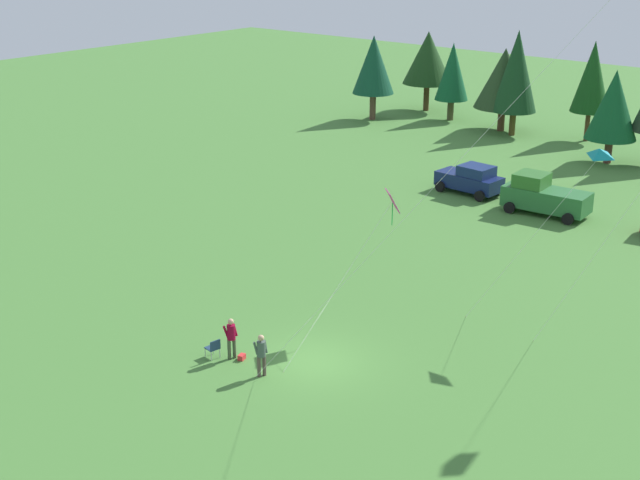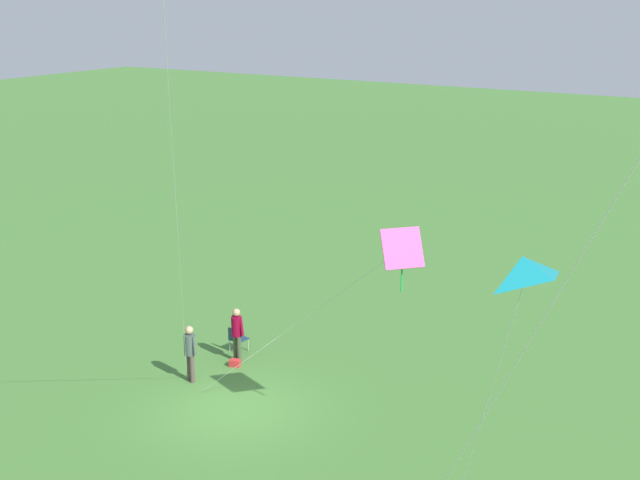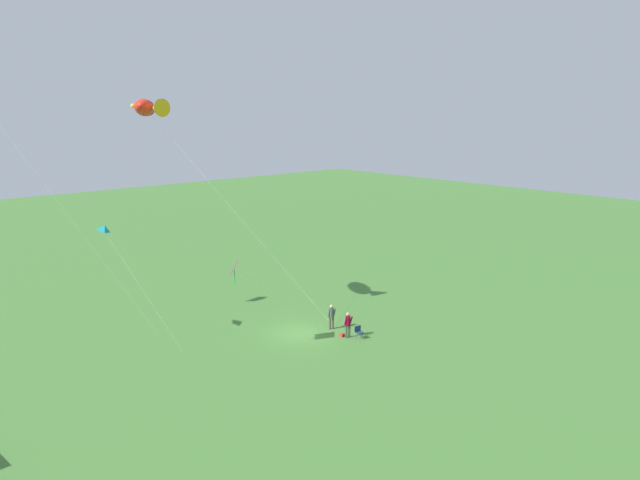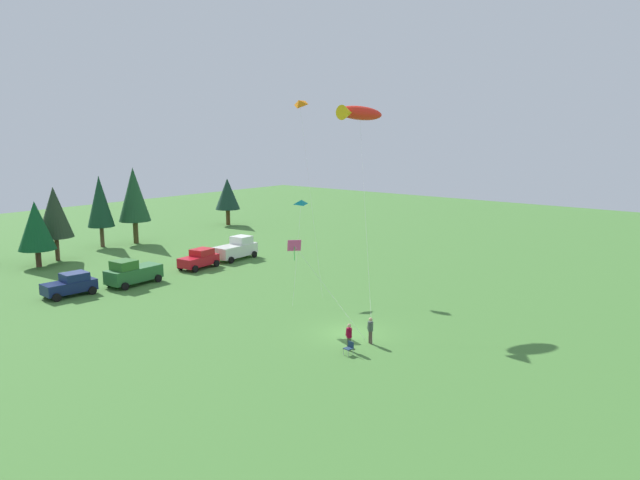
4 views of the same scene
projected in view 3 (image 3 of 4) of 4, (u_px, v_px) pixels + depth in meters
ground_plane at (300, 333)px, 42.05m from camera, size 160.00×160.00×0.00m
person_kite_flyer at (331, 315)px, 42.69m from camera, size 0.46×0.56×1.74m
folding_chair at (359, 331)px, 41.10m from camera, size 0.55×0.55×0.82m
person_spectator at (348, 323)px, 41.11m from camera, size 0.44×0.61×1.74m
backpack_on_grass at (342, 335)px, 41.46m from camera, size 0.30×0.37×0.22m
kite_large_fish at (148, 108)px, 41.24m from camera, size 11.79×9.95×15.63m
kite_delta_teal at (105, 229)px, 38.64m from camera, size 4.79×3.17×7.88m
kite_diamond_rainbow at (236, 270)px, 37.71m from camera, size 1.04×7.06×5.90m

